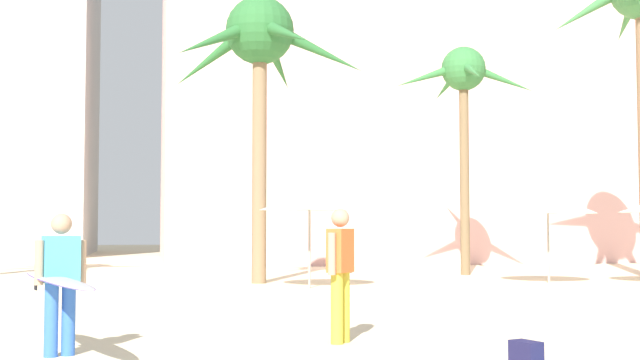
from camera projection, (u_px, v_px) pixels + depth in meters
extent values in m
cube|color=beige|center=(425.00, 103.00, 37.50)|extent=(23.54, 11.10, 14.21)
cylinder|color=#896B4C|center=(259.00, 156.00, 21.75)|extent=(0.38, 0.38, 6.73)
sphere|color=#2D6B33|center=(260.00, 31.00, 21.94)|extent=(1.83, 1.83, 1.83)
cone|color=#2D6B33|center=(320.00, 51.00, 22.18)|extent=(2.52, 0.49, 1.39)
cone|color=#2D6B33|center=(277.00, 63.00, 23.47)|extent=(1.43, 2.41, 1.48)
cone|color=#2D6B33|center=(210.00, 59.00, 22.57)|extent=(2.17, 1.78, 1.63)
cone|color=#2D6B33|center=(214.00, 40.00, 20.68)|extent=(2.23, 1.84, 1.43)
cone|color=#2D6B33|center=(285.00, 33.00, 20.43)|extent=(1.04, 2.57, 1.23)
cylinder|color=brown|center=(464.00, 171.00, 25.41)|extent=(0.29, 0.29, 6.40)
sphere|color=#387A3D|center=(463.00, 69.00, 25.59)|extent=(1.38, 1.38, 1.38)
cone|color=#387A3D|center=(504.00, 80.00, 25.62)|extent=(1.99, 0.63, 0.99)
cone|color=#387A3D|center=(447.00, 86.00, 26.81)|extent=(0.41, 1.99, 0.93)
cone|color=#387A3D|center=(425.00, 77.00, 25.28)|extent=(1.99, 0.35, 0.93)
cone|color=#387A3D|center=(473.00, 71.00, 24.29)|extent=(0.64, 2.00, 0.94)
cone|color=#428447|center=(628.00, 17.00, 26.40)|extent=(1.07, 2.39, 1.48)
cone|color=#428447|center=(589.00, 9.00, 25.31)|extent=(2.23, 1.57, 1.56)
cylinder|color=gray|center=(548.00, 238.00, 21.48)|extent=(0.06, 0.06, 2.37)
cone|color=white|center=(548.00, 203.00, 21.53)|extent=(2.50, 2.50, 0.53)
cylinder|color=gray|center=(309.00, 240.00, 19.92)|extent=(0.06, 0.06, 2.31)
cone|color=white|center=(310.00, 201.00, 19.98)|extent=(2.47, 2.47, 0.42)
cylinder|color=blue|center=(68.00, 319.00, 9.63)|extent=(0.21, 0.21, 0.86)
cylinder|color=blue|center=(51.00, 320.00, 9.52)|extent=(0.21, 0.21, 0.86)
cube|color=#4CB2DB|center=(61.00, 259.00, 9.61)|extent=(0.45, 0.35, 0.54)
sphere|color=tan|center=(62.00, 224.00, 9.63)|extent=(0.31, 0.31, 0.24)
cylinder|color=tan|center=(82.00, 262.00, 9.75)|extent=(0.13, 0.13, 0.52)
cylinder|color=tan|center=(39.00, 263.00, 9.47)|extent=(0.13, 0.13, 0.52)
ellipsoid|color=#B2B2B7|center=(58.00, 280.00, 9.30)|extent=(1.23, 2.58, 0.12)
ellipsoid|color=#55329F|center=(58.00, 280.00, 9.30)|extent=(1.25, 2.60, 0.09)
cube|color=black|center=(36.00, 283.00, 10.19)|extent=(0.05, 0.10, 0.18)
cylinder|color=gold|center=(337.00, 308.00, 10.55)|extent=(0.22, 0.22, 0.91)
cylinder|color=gold|center=(344.00, 307.00, 10.73)|extent=(0.22, 0.22, 0.91)
cube|color=orange|center=(340.00, 250.00, 10.68)|extent=(0.42, 0.45, 0.57)
sphere|color=tan|center=(340.00, 218.00, 10.70)|extent=(0.34, 0.34, 0.24)
cylinder|color=tan|center=(332.00, 254.00, 10.45)|extent=(0.14, 0.14, 0.54)
cylinder|color=tan|center=(348.00, 253.00, 10.90)|extent=(0.14, 0.14, 0.54)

